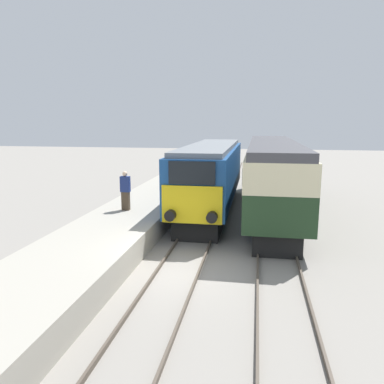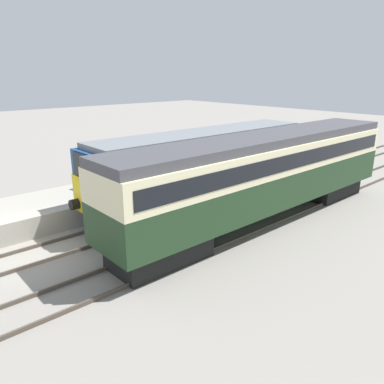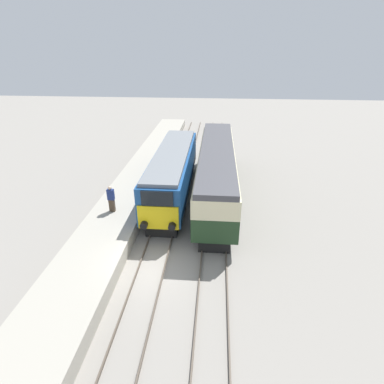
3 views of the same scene
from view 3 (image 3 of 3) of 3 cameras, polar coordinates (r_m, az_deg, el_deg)
ground_plane at (r=16.96m, az=-7.88°, el=-14.81°), size 120.00×120.00×0.00m
platform_left at (r=23.94m, az=-11.76°, el=-0.68°), size 3.50×50.00×0.94m
rails_near_track at (r=20.87m, az=-5.08°, el=-5.72°), size 1.51×60.00×0.14m
rails_far_track at (r=20.61m, az=4.34°, el=-6.13°), size 1.50×60.00×0.14m
locomotive at (r=23.55m, az=-3.66°, el=3.81°), size 2.70×13.21×3.83m
passenger_carriage at (r=23.66m, az=4.69°, el=4.64°), size 2.75×16.15×4.01m
person_on_platform at (r=20.62m, az=-15.14°, el=-1.25°), size 0.44×0.26×1.86m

